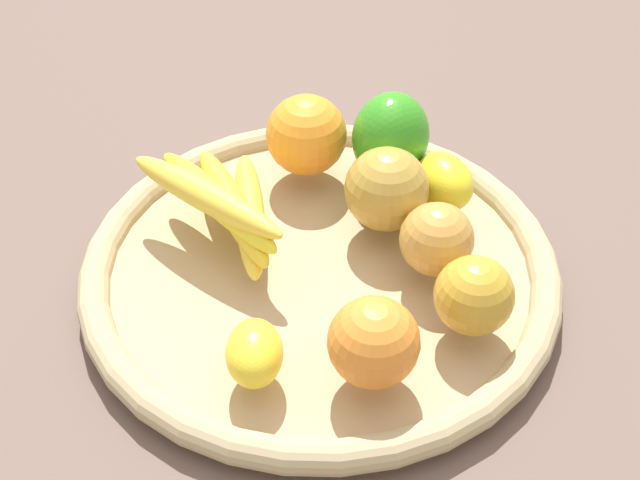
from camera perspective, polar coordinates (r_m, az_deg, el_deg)
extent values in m
plane|color=brown|center=(0.82, 0.00, -2.74)|extent=(2.40, 2.40, 0.00)
cylinder|color=tan|center=(0.82, 0.00, -2.27)|extent=(0.41, 0.41, 0.02)
torus|color=tan|center=(0.81, 0.00, -1.79)|extent=(0.43, 0.43, 0.03)
ellipsoid|color=yellow|center=(0.85, 7.84, 3.71)|extent=(0.08, 0.08, 0.05)
ellipsoid|color=yellow|center=(0.83, -4.47, 1.69)|extent=(0.18, 0.07, 0.03)
ellipsoid|color=yellow|center=(0.82, -5.55, 2.16)|extent=(0.16, 0.11, 0.03)
ellipsoid|color=yellow|center=(0.80, -6.52, 2.49)|extent=(0.14, 0.14, 0.03)
ellipsoid|color=yellow|center=(0.79, -7.23, 2.78)|extent=(0.11, 0.16, 0.03)
sphere|color=#BE893C|center=(0.78, 7.39, 0.20)|extent=(0.07, 0.07, 0.06)
ellipsoid|color=#328F1F|center=(0.87, 4.48, 6.53)|extent=(0.10, 0.10, 0.09)
sphere|color=orange|center=(0.68, 3.41, -6.46)|extent=(0.08, 0.08, 0.07)
sphere|color=orange|center=(0.87, -0.87, 6.66)|extent=(0.11, 0.11, 0.08)
sphere|color=#AD8836|center=(0.81, 4.23, 3.22)|extent=(0.10, 0.10, 0.08)
ellipsoid|color=yellow|center=(0.70, -4.16, -7.14)|extent=(0.07, 0.05, 0.04)
sphere|color=gold|center=(0.73, 9.70, -3.48)|extent=(0.09, 0.09, 0.07)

